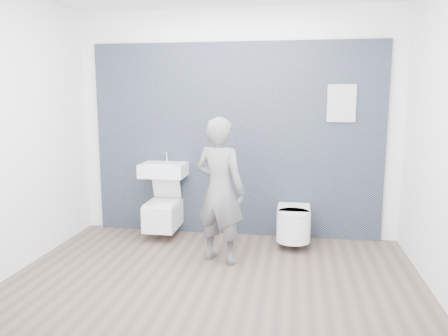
% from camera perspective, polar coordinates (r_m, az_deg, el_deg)
% --- Properties ---
extents(ground, '(4.00, 4.00, 0.00)m').
position_cam_1_polar(ground, '(4.35, -1.32, -14.44)').
color(ground, brown).
rests_on(ground, ground).
extents(room_shell, '(4.00, 4.00, 4.00)m').
position_cam_1_polar(room_shell, '(3.97, -1.42, 9.14)').
color(room_shell, white).
rests_on(room_shell, ground).
extents(tile_wall, '(3.60, 0.06, 2.40)m').
position_cam_1_polar(tile_wall, '(5.70, 1.43, -8.51)').
color(tile_wall, black).
rests_on(tile_wall, ground).
extents(washbasin, '(0.55, 0.41, 0.41)m').
position_cam_1_polar(washbasin, '(5.46, -7.89, -0.19)').
color(washbasin, white).
rests_on(washbasin, ground).
extents(toilet_square, '(0.38, 0.55, 0.72)m').
position_cam_1_polar(toilet_square, '(5.52, -7.96, -5.90)').
color(toilet_square, white).
rests_on(toilet_square, ground).
extents(toilet_rounded, '(0.39, 0.66, 0.35)m').
position_cam_1_polar(toilet_rounded, '(5.23, 9.06, -7.13)').
color(toilet_rounded, white).
rests_on(toilet_rounded, ground).
extents(info_placard, '(0.33, 0.03, 0.44)m').
position_cam_1_polar(info_placard, '(5.64, 14.36, -9.03)').
color(info_placard, white).
rests_on(info_placard, ground).
extents(visitor, '(0.66, 0.55, 1.55)m').
position_cam_1_polar(visitor, '(4.59, -0.51, -2.97)').
color(visitor, slate).
rests_on(visitor, ground).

